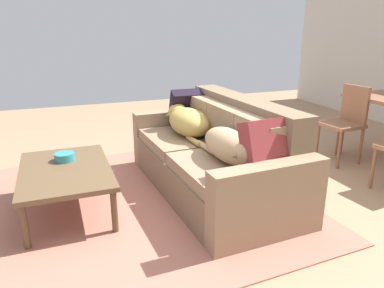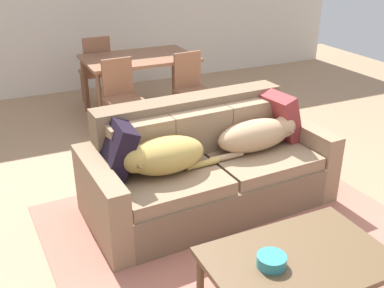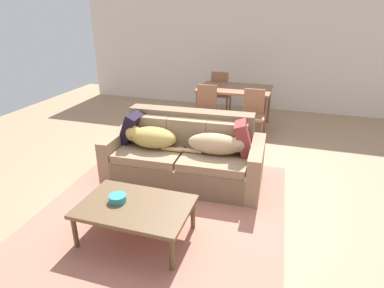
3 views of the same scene
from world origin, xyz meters
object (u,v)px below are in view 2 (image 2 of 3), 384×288
object	(u,v)px
dining_chair_near_left	(122,94)
bowl_on_coffee_table	(271,261)
dining_chair_near_right	(192,86)
throw_pillow_by_left_arm	(116,150)
couch	(206,168)
coffee_table	(298,263)
throw_pillow_by_right_arm	(278,116)
dog_on_right_cushion	(258,135)
dog_on_left_cushion	(162,156)
dining_table	(139,62)
dining_chair_far_left	(97,68)

from	to	relation	value
dining_chair_near_left	bowl_on_coffee_table	bearing A→B (deg)	-95.37
dining_chair_near_right	throw_pillow_by_left_arm	bearing A→B (deg)	-135.82
couch	coffee_table	xyz separation A→B (m)	(-0.07, -1.38, 0.02)
couch	dining_chair_near_right	world-z (taller)	couch
dining_chair_near_right	dining_chair_near_left	bearing A→B (deg)	172.06
throw_pillow_by_right_arm	dining_chair_near_left	world-z (taller)	dining_chair_near_left
throw_pillow_by_left_arm	dog_on_right_cushion	bearing A→B (deg)	-4.53
throw_pillow_by_left_arm	dining_chair_near_left	distance (m)	1.84
couch	bowl_on_coffee_table	world-z (taller)	couch
dog_on_left_cushion	dining_chair_near_right	bearing A→B (deg)	56.12
coffee_table	bowl_on_coffee_table	size ratio (longest dim) A/B	6.30
coffee_table	dining_table	world-z (taller)	dining_table
throw_pillow_by_left_arm	bowl_on_coffee_table	bearing A→B (deg)	-69.70
dog_on_left_cushion	dining_chair_far_left	distance (m)	3.07
dog_on_right_cushion	dining_chair_near_left	distance (m)	1.96
dining_chair_near_left	dining_chair_far_left	xyz separation A→B (m)	(0.01, 1.17, 0.02)
dog_on_right_cushion	dining_chair_near_right	world-z (taller)	dining_chair_near_right
dining_table	dog_on_left_cushion	bearing A→B (deg)	-105.24
throw_pillow_by_left_arm	dining_chair_near_left	xyz separation A→B (m)	(0.58, 1.74, -0.15)
throw_pillow_by_right_arm	bowl_on_coffee_table	world-z (taller)	throw_pillow_by_right_arm
couch	dining_chair_near_left	xyz separation A→B (m)	(-0.20, 1.76, 0.17)
throw_pillow_by_left_arm	coffee_table	size ratio (longest dim) A/B	0.40
dining_chair_near_left	throw_pillow_by_right_arm	bearing A→B (deg)	-64.04
bowl_on_coffee_table	dining_chair_far_left	size ratio (longest dim) A/B	0.18
dining_chair_near_left	dining_table	bearing A→B (deg)	49.87
dog_on_left_cushion	dining_chair_near_right	distance (m)	2.17
dining_chair_far_left	dog_on_left_cushion	bearing A→B (deg)	85.73
coffee_table	dining_chair_near_right	bearing A→B (deg)	76.57
dining_chair_near_left	dining_chair_near_right	distance (m)	0.87
dog_on_left_cushion	throw_pillow_by_left_arm	distance (m)	0.36
throw_pillow_by_right_arm	dining_chair_far_left	bearing A→B (deg)	108.73
couch	throw_pillow_by_left_arm	bearing A→B (deg)	176.09
throw_pillow_by_right_arm	dining_chair_far_left	xyz separation A→B (m)	(-0.96, 2.84, -0.14)
coffee_table	dining_chair_near_right	world-z (taller)	dining_chair_near_right
dog_on_left_cushion	coffee_table	distance (m)	1.33
throw_pillow_by_left_arm	bowl_on_coffee_table	xyz separation A→B (m)	(0.51, -1.39, -0.23)
bowl_on_coffee_table	dining_chair_near_right	world-z (taller)	dining_chair_near_right
dining_table	dining_chair_far_left	world-z (taller)	dining_chair_far_left
dining_chair_far_left	couch	bearing A→B (deg)	94.31
dog_on_right_cushion	bowl_on_coffee_table	xyz separation A→B (m)	(-0.72, -1.29, -0.17)
dog_on_right_cushion	throw_pillow_by_left_arm	world-z (taller)	throw_pillow_by_left_arm
bowl_on_coffee_table	dog_on_left_cushion	bearing A→B (deg)	98.57
couch	dining_table	xyz separation A→B (m)	(0.22, 2.34, 0.36)
couch	dining_chair_near_left	bearing A→B (deg)	93.86
dog_on_left_cushion	dining_chair_near_left	bearing A→B (deg)	79.82
dog_on_right_cushion	dining_table	bearing A→B (deg)	92.96
dining_chair_far_left	dining_table	bearing A→B (deg)	125.73
dog_on_right_cushion	dining_table	size ratio (longest dim) A/B	0.64
bowl_on_coffee_table	dining_table	distance (m)	3.75
throw_pillow_by_left_arm	dining_chair_near_right	xyz separation A→B (m)	(1.45, 1.70, -0.16)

